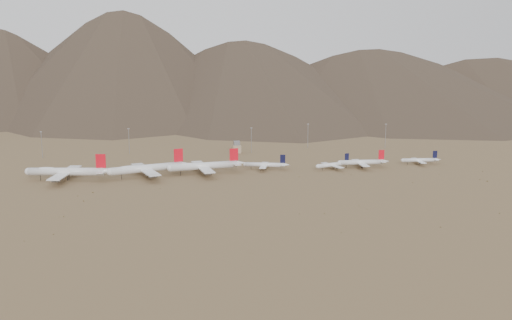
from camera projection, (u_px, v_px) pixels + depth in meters
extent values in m
plane|color=olive|center=(221.00, 180.00, 452.03)|extent=(3000.00, 3000.00, 0.00)
cylinder|color=white|center=(66.00, 172.00, 449.06)|extent=(59.96, 17.07, 6.18)
sphere|color=white|center=(29.00, 171.00, 449.30)|extent=(6.06, 6.06, 6.06)
cone|color=white|center=(109.00, 171.00, 448.69)|extent=(11.61, 7.45, 5.57)
cube|color=white|center=(65.00, 173.00, 449.24)|extent=(19.49, 55.68, 0.77)
cube|color=white|center=(103.00, 171.00, 448.70)|extent=(9.12, 21.48, 0.37)
cube|color=red|center=(101.00, 161.00, 447.22)|extent=(7.75, 1.98, 10.97)
cylinder|color=black|center=(40.00, 178.00, 450.20)|extent=(0.40, 0.40, 4.19)
cylinder|color=black|center=(69.00, 178.00, 451.54)|extent=(0.50, 0.50, 4.19)
cylinder|color=black|center=(68.00, 178.00, 448.50)|extent=(0.50, 0.50, 4.19)
ellipsoid|color=white|center=(47.00, 169.00, 448.87)|extent=(19.68, 8.08, 3.71)
cylinder|color=slate|center=(70.00, 172.00, 460.30)|extent=(6.39, 3.83, 2.78)
cylinder|color=slate|center=(60.00, 178.00, 438.75)|extent=(6.39, 3.83, 2.78)
cylinder|color=slate|center=(74.00, 169.00, 470.00)|extent=(6.39, 3.83, 2.78)
cylinder|color=slate|center=(56.00, 180.00, 429.05)|extent=(6.39, 3.83, 2.78)
cylinder|color=white|center=(147.00, 168.00, 462.16)|extent=(58.47, 23.21, 6.12)
sphere|color=white|center=(110.00, 172.00, 448.89)|extent=(6.00, 6.00, 6.00)
cone|color=white|center=(185.00, 164.00, 476.95)|extent=(11.82, 8.39, 5.51)
cube|color=white|center=(145.00, 169.00, 461.81)|extent=(24.98, 54.73, 0.77)
cube|color=white|center=(180.00, 164.00, 474.79)|extent=(11.15, 21.30, 0.37)
cube|color=red|center=(178.00, 155.00, 472.78)|extent=(7.53, 2.78, 10.87)
cylinder|color=black|center=(122.00, 177.00, 453.84)|extent=(0.40, 0.40, 4.15)
cylinder|color=black|center=(148.00, 174.00, 465.00)|extent=(0.49, 0.49, 4.15)
cylinder|color=black|center=(149.00, 175.00, 462.32)|extent=(0.49, 0.49, 4.15)
ellipsoid|color=white|center=(128.00, 168.00, 454.94)|extent=(19.48, 9.95, 3.67)
cylinder|color=slate|center=(142.00, 169.00, 471.59)|extent=(6.47, 4.37, 2.76)
cylinder|color=slate|center=(149.00, 174.00, 452.59)|extent=(6.47, 4.37, 2.76)
cylinder|color=slate|center=(138.00, 167.00, 480.14)|extent=(6.47, 4.37, 2.76)
cylinder|color=slate|center=(153.00, 176.00, 444.04)|extent=(6.47, 4.37, 2.76)
cylinder|color=white|center=(204.00, 166.00, 473.58)|extent=(56.73, 13.85, 5.84)
sphere|color=white|center=(170.00, 168.00, 464.86)|extent=(5.72, 5.72, 5.72)
cone|color=white|center=(240.00, 163.00, 483.26)|extent=(10.81, 6.65, 5.25)
cube|color=white|center=(203.00, 167.00, 473.39)|extent=(16.34, 52.53, 0.73)
cube|color=white|center=(235.00, 163.00, 481.84)|extent=(7.84, 20.20, 0.35)
cube|color=red|center=(234.00, 155.00, 480.08)|extent=(7.34, 1.57, 10.35)
cylinder|color=black|center=(181.00, 173.00, 468.39)|extent=(0.38, 0.38, 3.95)
cylinder|color=black|center=(205.00, 171.00, 476.21)|extent=(0.47, 0.47, 3.95)
cylinder|color=black|center=(206.00, 172.00, 473.49)|extent=(0.47, 0.47, 3.95)
ellipsoid|color=white|center=(186.00, 165.00, 468.74)|extent=(18.51, 6.92, 3.50)
cylinder|color=slate|center=(200.00, 166.00, 483.32)|extent=(5.97, 3.41, 2.63)
cylinder|color=slate|center=(206.00, 171.00, 464.01)|extent=(5.97, 3.41, 2.63)
cylinder|color=slate|center=(198.00, 164.00, 492.01)|extent=(5.97, 3.41, 2.63)
cylinder|color=slate|center=(208.00, 173.00, 455.32)|extent=(5.97, 3.41, 2.63)
cylinder|color=white|center=(265.00, 165.00, 491.39)|extent=(33.48, 12.90, 3.67)
sphere|color=white|center=(245.00, 164.00, 493.12)|extent=(3.60, 3.60, 3.60)
cone|color=white|center=(287.00, 165.00, 489.39)|extent=(6.76, 4.86, 3.30)
cube|color=white|center=(264.00, 165.00, 491.56)|extent=(13.23, 29.33, 0.46)
cube|color=white|center=(283.00, 165.00, 489.65)|extent=(5.97, 11.42, 0.22)
cube|color=black|center=(283.00, 159.00, 488.77)|extent=(4.31, 1.54, 7.24)
cylinder|color=black|center=(251.00, 168.00, 493.18)|extent=(0.39, 0.39, 2.51)
cylinder|color=black|center=(266.00, 168.00, 492.79)|extent=(0.48, 0.48, 2.51)
cylinder|color=black|center=(265.00, 168.00, 491.00)|extent=(0.48, 0.48, 2.51)
cylinder|color=slate|center=(265.00, 164.00, 499.65)|extent=(3.70, 2.52, 1.65)
cylinder|color=slate|center=(263.00, 168.00, 483.81)|extent=(3.70, 2.52, 1.65)
cylinder|color=white|center=(333.00, 165.00, 492.84)|extent=(31.50, 13.54, 3.48)
sphere|color=white|center=(318.00, 166.00, 485.28)|extent=(3.41, 3.41, 3.41)
cone|color=white|center=(350.00, 162.00, 501.27)|extent=(6.47, 4.81, 3.13)
cube|color=white|center=(332.00, 165.00, 492.64)|extent=(13.64, 27.68, 0.44)
cube|color=white|center=(347.00, 163.00, 500.04)|extent=(6.07, 10.82, 0.21)
cube|color=black|center=(347.00, 157.00, 498.83)|extent=(4.05, 1.63, 6.87)
cylinder|color=black|center=(322.00, 169.00, 488.10)|extent=(0.37, 0.37, 2.38)
cylinder|color=black|center=(333.00, 168.00, 494.45)|extent=(0.46, 0.46, 2.38)
cylinder|color=black|center=(334.00, 168.00, 492.95)|extent=(0.46, 0.46, 2.38)
cylinder|color=slate|center=(327.00, 165.00, 499.43)|extent=(3.54, 2.51, 1.57)
cylinder|color=slate|center=(338.00, 168.00, 486.17)|extent=(3.54, 2.51, 1.57)
cylinder|color=white|center=(361.00, 162.00, 499.00)|extent=(39.08, 6.06, 4.23)
sphere|color=white|center=(340.00, 163.00, 496.53)|extent=(4.14, 4.14, 4.14)
cone|color=white|center=(385.00, 161.00, 501.69)|extent=(7.18, 4.13, 3.80)
cube|color=white|center=(361.00, 163.00, 499.02)|extent=(7.79, 33.62, 0.53)
cube|color=white|center=(382.00, 161.00, 501.28)|extent=(4.10, 12.83, 0.25)
cube|color=red|center=(381.00, 155.00, 500.08)|extent=(5.07, 0.62, 8.34)
cylinder|color=black|center=(346.00, 167.00, 497.94)|extent=(0.44, 0.44, 2.89)
cylinder|color=black|center=(362.00, 166.00, 500.79)|extent=(0.56, 0.56, 2.89)
cylinder|color=black|center=(363.00, 166.00, 498.73)|extent=(0.56, 0.56, 2.89)
cylinder|color=slate|center=(357.00, 162.00, 508.31)|extent=(3.98, 2.08, 1.90)
cylinder|color=slate|center=(364.00, 166.00, 490.11)|extent=(3.98, 2.08, 1.90)
cylinder|color=white|center=(419.00, 160.00, 514.22)|extent=(31.06, 6.22, 3.35)
sphere|color=white|center=(403.00, 160.00, 512.97)|extent=(3.29, 3.29, 3.29)
cone|color=white|center=(438.00, 159.00, 515.58)|extent=(5.82, 3.52, 3.02)
cube|color=white|center=(419.00, 161.00, 514.27)|extent=(7.39, 26.81, 0.42)
cube|color=white|center=(435.00, 159.00, 515.36)|extent=(3.71, 10.27, 0.20)
cube|color=black|center=(435.00, 154.00, 514.44)|extent=(4.02, 0.68, 6.62)
cylinder|color=black|center=(408.00, 163.00, 513.87)|extent=(0.35, 0.35, 2.29)
cylinder|color=black|center=(420.00, 163.00, 515.62)|extent=(0.44, 0.44, 2.29)
cylinder|color=black|center=(420.00, 163.00, 513.98)|extent=(0.44, 0.44, 2.29)
cylinder|color=slate|center=(416.00, 160.00, 521.67)|extent=(3.22, 1.79, 1.51)
cylinder|color=slate|center=(422.00, 163.00, 507.17)|extent=(3.22, 1.79, 1.51)
cube|color=tan|center=(237.00, 149.00, 572.48)|extent=(8.00, 8.00, 8.00)
cube|color=slate|center=(237.00, 143.00, 571.36)|extent=(6.00, 6.00, 4.00)
cylinder|color=gray|center=(42.00, 145.00, 544.15)|extent=(0.50, 0.50, 25.00)
cube|color=gray|center=(41.00, 132.00, 541.75)|extent=(2.00, 0.60, 0.80)
cylinder|color=gray|center=(129.00, 141.00, 565.95)|extent=(0.50, 0.50, 25.00)
cube|color=gray|center=(128.00, 129.00, 563.54)|extent=(2.00, 0.60, 0.80)
cylinder|color=gray|center=(251.00, 141.00, 571.04)|extent=(0.50, 0.50, 25.00)
cube|color=gray|center=(251.00, 128.00, 568.64)|extent=(2.00, 0.60, 0.80)
cylinder|color=gray|center=(308.00, 136.00, 601.27)|extent=(0.50, 0.50, 25.00)
cube|color=gray|center=(308.00, 124.00, 598.87)|extent=(2.00, 0.60, 0.80)
cylinder|color=gray|center=(385.00, 136.00, 600.14)|extent=(0.50, 0.50, 25.00)
cube|color=gray|center=(386.00, 124.00, 597.74)|extent=(2.00, 0.60, 0.80)
ellipsoid|color=brown|center=(483.00, 171.00, 484.29)|extent=(0.72, 0.72, 0.55)
ellipsoid|color=brown|center=(364.00, 183.00, 442.11)|extent=(0.57, 0.57, 0.30)
ellipsoid|color=brown|center=(299.00, 177.00, 463.68)|extent=(0.77, 0.77, 0.47)
ellipsoid|color=brown|center=(499.00, 213.00, 358.62)|extent=(0.61, 0.61, 0.52)
ellipsoid|color=brown|center=(440.00, 227.00, 330.78)|extent=(0.84, 0.84, 0.47)
ellipsoid|color=brown|center=(367.00, 209.00, 367.93)|extent=(0.55, 0.55, 0.35)
ellipsoid|color=brown|center=(325.00, 213.00, 358.18)|extent=(0.89, 0.89, 0.49)
ellipsoid|color=brown|center=(59.00, 217.00, 350.82)|extent=(0.54, 0.54, 0.29)
ellipsoid|color=brown|center=(344.00, 174.00, 473.32)|extent=(0.56, 0.56, 0.33)
ellipsoid|color=brown|center=(480.00, 180.00, 452.82)|extent=(0.90, 0.90, 0.53)
ellipsoid|color=brown|center=(351.00, 175.00, 470.88)|extent=(0.80, 0.80, 0.50)
ellipsoid|color=brown|center=(64.00, 216.00, 351.59)|extent=(0.76, 0.76, 0.64)
ellipsoid|color=brown|center=(252.00, 254.00, 287.39)|extent=(0.66, 0.66, 0.33)
ellipsoid|color=brown|center=(54.00, 234.00, 317.76)|extent=(0.73, 0.73, 0.51)
ellipsoid|color=brown|center=(439.00, 174.00, 472.42)|extent=(0.56, 0.56, 0.43)
ellipsoid|color=brown|center=(341.00, 233.00, 320.57)|extent=(0.79, 0.79, 0.42)
ellipsoid|color=brown|center=(160.00, 188.00, 424.47)|extent=(0.57, 0.57, 0.45)
ellipsoid|color=brown|center=(84.00, 201.00, 387.63)|extent=(0.91, 0.91, 0.81)
ellipsoid|color=brown|center=(217.00, 180.00, 453.15)|extent=(0.62, 0.62, 0.39)
ellipsoid|color=brown|center=(78.00, 196.00, 401.80)|extent=(0.85, 0.85, 0.47)
ellipsoid|color=brown|center=(487.00, 181.00, 447.00)|extent=(0.99, 0.99, 0.84)
ellipsoid|color=brown|center=(93.00, 192.00, 411.29)|extent=(1.08, 1.08, 0.85)
ellipsoid|color=brown|center=(299.00, 214.00, 357.74)|extent=(0.55, 0.55, 0.46)
ellipsoid|color=brown|center=(359.00, 206.00, 376.23)|extent=(0.72, 0.72, 0.45)
ellipsoid|color=brown|center=(413.00, 182.00, 443.04)|extent=(0.74, 0.74, 0.47)
ellipsoid|color=brown|center=(24.00, 241.00, 306.31)|extent=(0.54, 0.54, 0.29)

